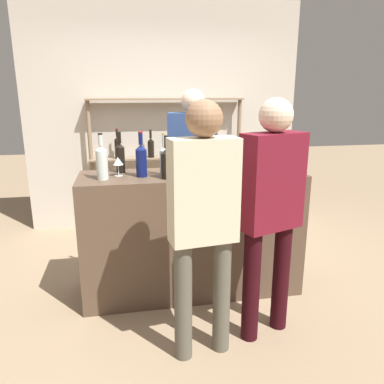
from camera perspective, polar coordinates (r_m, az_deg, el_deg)
ground_plane at (r=3.46m, az=0.00°, el=-14.48°), size 16.00×16.00×0.00m
bar_counter at (r=3.23m, az=0.00°, el=-6.33°), size 1.83×0.57×1.05m
back_wall at (r=4.88m, az=-4.15°, el=11.48°), size 3.43×0.12×2.80m
back_shelf at (r=4.73m, az=-3.87°, el=7.45°), size 1.92×0.18×1.62m
counter_bottle_0 at (r=2.92m, az=-13.58°, el=4.54°), size 0.09×0.09×0.35m
counter_bottle_1 at (r=3.15m, az=-10.87°, el=5.27°), size 0.07×0.07×0.34m
counter_bottle_2 at (r=3.00m, az=-4.26°, el=4.94°), size 0.07×0.07×0.34m
counter_bottle_3 at (r=2.97m, az=-7.73°, el=4.93°), size 0.09×0.09×0.36m
counter_bottle_4 at (r=2.97m, az=7.63°, el=4.76°), size 0.07×0.07×0.32m
counter_bottle_5 at (r=2.88m, az=-3.90°, el=4.53°), size 0.09×0.09×0.33m
wine_glass at (r=3.02m, az=-11.22°, el=4.57°), size 0.08×0.08×0.15m
ice_bucket at (r=3.18m, az=12.88°, el=5.05°), size 0.20×0.20×0.24m
customer_center at (r=2.29m, az=1.74°, el=-3.26°), size 0.43×0.23×1.67m
customer_right at (r=2.55m, az=11.94°, el=-1.61°), size 0.47×0.32×1.67m
server_behind_counter at (r=3.78m, az=0.15°, el=4.50°), size 0.52×0.34×1.73m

